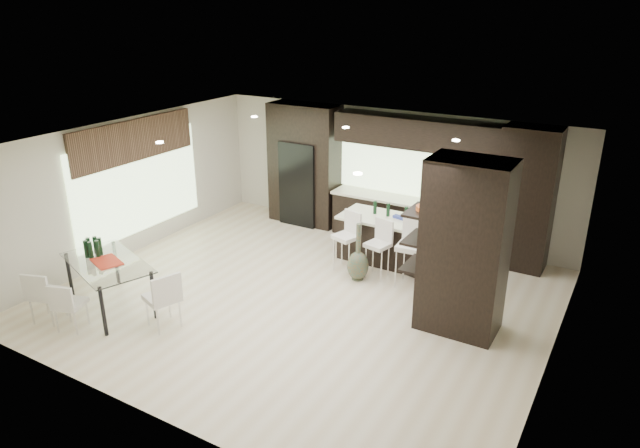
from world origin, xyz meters
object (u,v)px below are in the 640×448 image
Objects in this scene: dining_table at (110,285)px; chair_near at (71,307)px; floor_vase at (358,252)px; kitchen_island at (394,241)px; bench at (413,256)px; chair_far at (47,297)px; chair_end at (162,301)px; stool_right at (410,259)px; stool_mid at (377,255)px; stool_left at (346,247)px.

dining_table reaches higher than chair_near.
kitchen_island is at bearing 75.79° from floor_vase.
floor_vase is 1.44× the size of chair_near.
dining_table reaches higher than bench.
chair_end reaches higher than chair_far.
stool_right is 0.72m from bench.
chair_far is (-0.54, -0.78, -0.00)m from dining_table.
floor_vase reaches higher than stool_mid.
chair_near is at bearing -115.38° from bench.
stool_mid is 5.57m from chair_far.
stool_right reaches higher than kitchen_island.
stool_right is at bearing 26.23° from chair_near.
dining_table is 1.96× the size of chair_end.
chair_end reaches higher than bench.
chair_near reaches higher than bench.
bench is 0.84× the size of dining_table.
floor_vase reaches higher than stool_right.
stool_right reaches higher than dining_table.
dining_table is (-2.65, -3.25, -0.04)m from stool_left.
stool_left is 5.14m from chair_far.
chair_far is (-3.84, -4.79, -0.03)m from kitchen_island.
chair_far is 1.88m from chair_end.
stool_mid is at bearing 171.88° from stool_right.
stool_left reaches higher than dining_table.
floor_vase is 0.63× the size of dining_table.
chair_end is at bearing -110.04° from stool_mid.
bench is (0.46, 0.61, -0.16)m from stool_mid.
stool_mid is 3.89m from chair_end.
chair_near is (-3.31, -4.02, -0.06)m from stool_mid.
kitchen_island is 2.82× the size of chair_near.
stool_left is at bearing 146.32° from floor_vase.
floor_vase is at bearing 31.97° from chair_near.
chair_far is at bearing -111.11° from stool_left.
stool_left reaches higher than chair_end.
dining_table is 2.28× the size of chair_near.
kitchen_island is 5.19m from dining_table.
stool_left reaches higher than chair_near.
stool_right is 0.97× the size of floor_vase.
bench is 5.97m from chair_near.
bench is at bearing -14.09° from chair_end.
chair_near is at bearing -129.09° from floor_vase.
floor_vase is at bearing -170.51° from stool_right.
kitchen_island is 0.75m from stool_mid.
floor_vase is at bearing 28.07° from chair_far.
floor_vase is (-0.72, -0.88, 0.26)m from bench.
floor_vase is (-0.91, -0.23, 0.02)m from stool_right.
dining_table is at bearing -145.70° from stool_right.
stool_right reaches higher than stool_mid.
floor_vase is 4.27m from dining_table.
floor_vase is 4.83m from chair_near.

